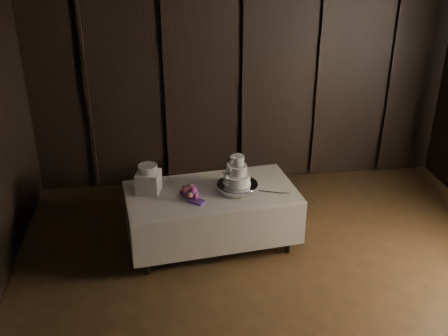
# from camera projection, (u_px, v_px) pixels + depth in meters

# --- Properties ---
(room) EXTENTS (6.08, 7.08, 3.08)m
(room) POSITION_uv_depth(u_px,v_px,m) (312.00, 205.00, 4.36)
(room) COLOR black
(room) RESTS_ON ground
(display_table) EXTENTS (2.10, 1.27, 0.76)m
(display_table) POSITION_uv_depth(u_px,v_px,m) (212.00, 216.00, 6.29)
(display_table) COLOR beige
(display_table) RESTS_ON ground
(cake_stand) EXTENTS (0.54, 0.54, 0.09)m
(cake_stand) POSITION_uv_depth(u_px,v_px,m) (237.00, 187.00, 6.13)
(cake_stand) COLOR silver
(cake_stand) RESTS_ON display_table
(wedding_cake) EXTENTS (0.35, 0.30, 0.36)m
(wedding_cake) POSITION_uv_depth(u_px,v_px,m) (235.00, 174.00, 6.03)
(wedding_cake) COLOR white
(wedding_cake) RESTS_ON cake_stand
(bouquet) EXTENTS (0.50, 0.52, 0.20)m
(bouquet) POSITION_uv_depth(u_px,v_px,m) (191.00, 192.00, 5.97)
(bouquet) COLOR #DA606F
(bouquet) RESTS_ON display_table
(box_pedestal) EXTENTS (0.32, 0.32, 0.25)m
(box_pedestal) POSITION_uv_depth(u_px,v_px,m) (149.00, 182.00, 6.08)
(box_pedestal) COLOR white
(box_pedestal) RESTS_ON display_table
(small_cake) EXTENTS (0.29, 0.29, 0.09)m
(small_cake) POSITION_uv_depth(u_px,v_px,m) (148.00, 169.00, 6.00)
(small_cake) COLOR white
(small_cake) RESTS_ON box_pedestal
(cake_knife) EXTENTS (0.35, 0.15, 0.01)m
(cake_knife) POSITION_uv_depth(u_px,v_px,m) (270.00, 192.00, 6.11)
(cake_knife) COLOR silver
(cake_knife) RESTS_ON display_table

